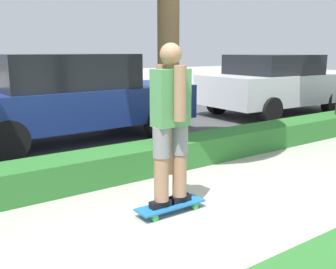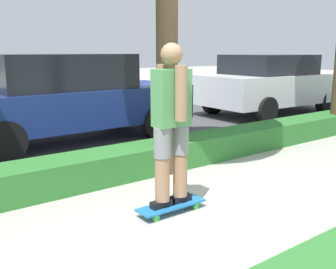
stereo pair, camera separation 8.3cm
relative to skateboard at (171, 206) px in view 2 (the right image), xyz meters
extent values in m
plane|color=#ADA89E|center=(0.37, -0.25, -0.07)|extent=(60.00, 60.00, 0.00)
cube|color=#474749|center=(0.37, 3.95, -0.07)|extent=(18.67, 5.00, 0.01)
cube|color=#2D702D|center=(0.37, 1.35, 0.12)|extent=(18.67, 0.60, 0.39)
cube|color=#1E6BAD|center=(0.00, 0.00, 0.01)|extent=(0.77, 0.24, 0.02)
cylinder|color=green|center=(0.26, -0.09, -0.04)|extent=(0.07, 0.04, 0.07)
cylinder|color=green|center=(0.26, 0.09, -0.04)|extent=(0.07, 0.04, 0.07)
cylinder|color=green|center=(-0.26, -0.09, -0.04)|extent=(0.07, 0.04, 0.07)
cylinder|color=green|center=(-0.26, 0.09, -0.04)|extent=(0.07, 0.04, 0.07)
cube|color=black|center=(-0.12, 0.00, 0.05)|extent=(0.26, 0.09, 0.07)
cylinder|color=#A37556|center=(-0.12, 0.00, 0.47)|extent=(0.15, 0.15, 0.77)
cylinder|color=gray|center=(-0.12, 0.00, 0.70)|extent=(0.17, 0.17, 0.31)
cube|color=black|center=(0.12, 0.00, 0.05)|extent=(0.26, 0.09, 0.07)
cylinder|color=#A37556|center=(0.12, 0.00, 0.47)|extent=(0.15, 0.15, 0.77)
cylinder|color=gray|center=(0.12, 0.00, 0.70)|extent=(0.17, 0.17, 0.31)
cube|color=#519356|center=(0.00, 0.00, 1.14)|extent=(0.37, 0.20, 0.57)
cylinder|color=#A37556|center=(0.00, -0.15, 1.20)|extent=(0.12, 0.12, 0.54)
cylinder|color=#A37556|center=(0.00, 0.15, 1.20)|extent=(0.12, 0.12, 0.54)
sphere|color=#A37556|center=(0.00, 0.00, 1.57)|extent=(0.22, 0.22, 0.22)
cylinder|color=brown|center=(0.81, 1.16, 1.57)|extent=(0.29, 0.29, 3.29)
cube|color=navy|center=(0.53, 3.78, 0.59)|extent=(4.60, 1.82, 0.67)
cube|color=black|center=(0.39, 3.78, 1.23)|extent=(2.40, 1.57, 0.62)
cylinder|color=black|center=(1.94, 2.99, 0.26)|extent=(0.66, 0.21, 0.66)
cylinder|color=black|center=(1.94, 4.58, 0.26)|extent=(0.66, 0.21, 0.66)
cylinder|color=black|center=(-0.89, 2.99, 0.26)|extent=(0.66, 0.21, 0.66)
cube|color=silver|center=(6.20, 3.73, 0.62)|extent=(4.08, 2.11, 0.75)
cube|color=black|center=(6.08, 3.73, 1.25)|extent=(2.15, 1.81, 0.51)
cylinder|color=black|center=(7.44, 2.82, 0.24)|extent=(0.62, 0.24, 0.62)
cylinder|color=black|center=(7.44, 4.64, 0.24)|extent=(0.62, 0.24, 0.62)
cylinder|color=black|center=(4.96, 2.82, 0.24)|extent=(0.62, 0.24, 0.62)
cylinder|color=black|center=(4.96, 4.64, 0.24)|extent=(0.62, 0.24, 0.62)
camera|label=1|loc=(-2.30, -3.14, 1.60)|focal=42.00mm
camera|label=2|loc=(-2.37, -3.09, 1.60)|focal=42.00mm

